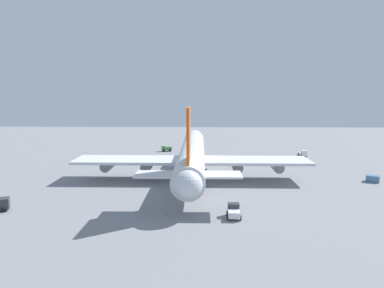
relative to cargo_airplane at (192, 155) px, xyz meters
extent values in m
plane|color=gray|center=(0.27, 0.00, -5.98)|extent=(270.92, 270.92, 0.00)
cylinder|color=silver|center=(0.27, 0.00, 0.12)|extent=(61.73, 6.56, 6.56)
sphere|color=silver|center=(31.13, 0.00, 0.12)|extent=(6.42, 6.42, 6.42)
sphere|color=silver|center=(-30.60, 0.00, 0.12)|extent=(5.57, 5.57, 5.57)
cube|color=#D85919|center=(-25.66, 0.00, 8.64)|extent=(8.64, 0.50, 10.49)
cube|color=silver|center=(-26.90, -5.22, 1.10)|extent=(5.56, 9.83, 0.36)
cube|color=silver|center=(-26.90, 5.22, 1.10)|extent=(5.56, 9.83, 0.36)
cube|color=silver|center=(-2.82, -16.15, -0.87)|extent=(10.49, 28.37, 0.70)
cube|color=silver|center=(-2.82, 16.15, -0.87)|extent=(10.49, 28.37, 0.70)
cylinder|color=gray|center=(-1.82, -11.89, -2.59)|extent=(5.24, 2.75, 2.75)
cylinder|color=gray|center=(-1.82, -22.39, -2.59)|extent=(5.24, 2.75, 2.75)
cylinder|color=gray|center=(-1.82, 11.89, -2.59)|extent=(5.24, 2.75, 2.75)
cylinder|color=gray|center=(-1.82, 22.39, -2.59)|extent=(5.24, 2.75, 2.75)
cylinder|color=black|center=(20.02, 0.00, -4.57)|extent=(0.70, 0.70, 2.82)
cylinder|color=black|center=(-2.82, -3.61, -4.57)|extent=(0.70, 0.70, 2.82)
cylinder|color=black|center=(-2.82, 3.61, -4.57)|extent=(0.70, 0.70, 2.82)
cube|color=#333338|center=(-29.77, -8.42, -4.57)|extent=(1.51, 2.16, 1.96)
cube|color=white|center=(-31.65, -8.36, -4.99)|extent=(2.40, 2.19, 1.11)
cylinder|color=black|center=(-29.80, -9.57, -5.55)|extent=(0.88, 0.31, 0.87)
cylinder|color=black|center=(-29.72, -7.28, -5.55)|extent=(0.88, 0.31, 0.87)
cylinder|color=black|center=(-32.14, -9.49, -5.55)|extent=(0.88, 0.31, 0.87)
cylinder|color=black|center=(-32.06, -7.20, -5.55)|extent=(0.88, 0.31, 0.87)
cube|color=white|center=(30.63, -38.86, -4.65)|extent=(1.61, 1.99, 1.89)
cube|color=white|center=(32.50, -38.59, -5.14)|extent=(2.64, 2.14, 0.91)
cylinder|color=black|center=(30.53, -37.86, -5.60)|extent=(0.80, 0.38, 0.76)
cylinder|color=black|center=(30.81, -39.84, -5.60)|extent=(0.80, 0.38, 0.76)
cylinder|color=black|center=(32.84, -37.53, -5.60)|extent=(0.80, 0.38, 0.76)
cylinder|color=black|center=(33.12, -39.51, -5.60)|extent=(0.80, 0.38, 0.76)
cube|color=#333338|center=(-28.05, 35.62, -4.53)|extent=(2.76, 2.62, 2.06)
cylinder|color=black|center=(-29.16, 35.18, -5.56)|extent=(0.57, 0.89, 0.85)
cylinder|color=black|center=(-26.94, 36.05, -5.56)|extent=(0.57, 0.89, 0.85)
cube|color=#4C8C4C|center=(40.64, 12.13, -4.67)|extent=(1.98, 1.57, 1.68)
cube|color=#4C8C4C|center=(41.03, 10.25, -4.84)|extent=(2.26, 2.92, 1.34)
cylinder|color=black|center=(41.61, 12.22, -5.51)|extent=(0.47, 0.99, 0.95)
cylinder|color=black|center=(39.71, 11.82, -5.51)|extent=(0.47, 0.99, 0.95)
cylinder|color=black|center=(42.10, 9.89, -5.51)|extent=(0.47, 0.99, 0.95)
cylinder|color=black|center=(40.19, 9.49, -5.51)|extent=(0.47, 0.99, 0.95)
cube|color=#4C729E|center=(-4.14, -46.16, -5.14)|extent=(3.15, 3.65, 1.68)
cone|color=orange|center=(30.74, 3.02, -5.58)|extent=(0.56, 0.56, 0.80)
cone|color=orange|center=(-30.21, 3.84, -5.70)|extent=(0.40, 0.40, 0.57)
camera|label=1|loc=(-91.92, -2.33, 16.66)|focal=32.69mm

